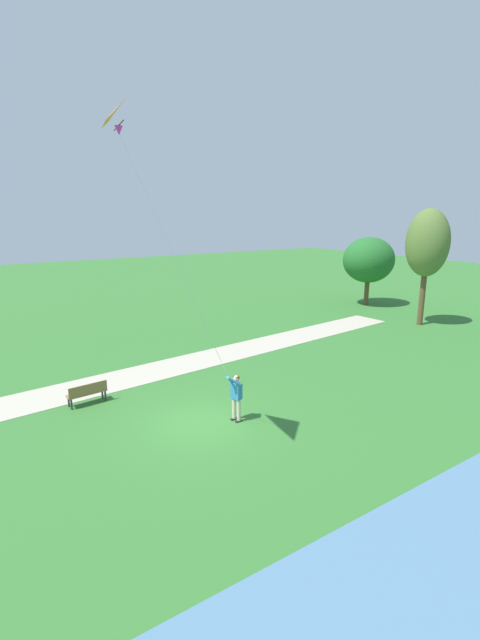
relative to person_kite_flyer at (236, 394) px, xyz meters
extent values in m
plane|color=#33702D|center=(-0.58, -1.29, -1.05)|extent=(120.00, 120.00, 0.00)
cube|color=#B7AD99|center=(-6.52, 0.71, -1.04)|extent=(5.47, 32.08, 0.02)
cube|color=#232328|center=(0.12, 0.03, -1.02)|extent=(0.16, 0.26, 0.06)
cylinder|color=beige|center=(0.11, 0.05, -0.60)|extent=(0.14, 0.14, 0.82)
cube|color=#232328|center=(-0.12, -0.02, -1.02)|extent=(0.16, 0.26, 0.06)
cylinder|color=beige|center=(-0.12, 0.00, -0.60)|extent=(0.14, 0.14, 0.82)
cube|color=teal|center=(0.00, 0.02, 0.11)|extent=(0.44, 0.30, 0.60)
sphere|color=#DBB28E|center=(0.00, 0.02, 0.57)|extent=(0.22, 0.22, 0.22)
ellipsoid|color=#4C3319|center=(-0.01, 0.04, 0.61)|extent=(0.27, 0.27, 0.13)
cylinder|color=teal|center=(0.13, -0.17, 0.56)|extent=(0.24, 0.56, 0.43)
cylinder|color=teal|center=(-0.04, -0.21, 0.56)|extent=(0.44, 0.48, 0.43)
sphere|color=#DBB28E|center=(0.08, -0.35, 0.69)|extent=(0.10, 0.10, 0.10)
pyramid|color=orange|center=(0.94, -3.73, 8.66)|extent=(1.59, 0.81, 0.67)
cone|color=#E02D9E|center=(0.90, -3.99, 8.25)|extent=(0.23, 0.23, 0.22)
cylinder|color=black|center=(0.90, -3.99, 8.36)|extent=(1.42, 0.25, 0.02)
cylinder|color=silver|center=(0.49, -2.17, 4.44)|extent=(0.83, 3.66, 7.51)
cube|color=olive|center=(-4.44, -4.11, -0.60)|extent=(0.58, 1.54, 0.05)
cube|color=olive|center=(-4.25, -4.09, -0.37)|extent=(0.18, 1.50, 0.40)
cube|color=#2D2D33|center=(-4.54, -4.79, -0.82)|extent=(0.07, 0.07, 0.45)
cube|color=#2D2D33|center=(-4.22, -4.76, -0.82)|extent=(0.07, 0.07, 0.45)
cube|color=#2D2D33|center=(-4.67, -3.46, -0.82)|extent=(0.07, 0.07, 0.45)
cube|color=#2D2D33|center=(-4.35, -3.43, -0.82)|extent=(0.07, 0.07, 0.45)
cylinder|color=brown|center=(-5.08, 18.03, 0.92)|extent=(0.36, 0.36, 3.93)
ellipsoid|color=#567033|center=(-5.08, 18.03, 4.42)|extent=(2.75, 2.69, 4.38)
cylinder|color=brown|center=(-11.62, 20.19, 0.15)|extent=(0.37, 0.37, 2.40)
ellipsoid|color=#236628|center=(-11.62, 20.19, 2.63)|extent=(3.89, 4.29, 3.65)
camera|label=1|loc=(12.24, -7.84, 6.25)|focal=24.57mm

